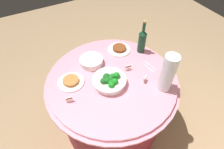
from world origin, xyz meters
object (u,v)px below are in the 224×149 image
(plate_stack, at_px, (91,61))
(label_placard_rear, at_px, (69,99))
(label_placard_mid, at_px, (145,79))
(wine_bottle, at_px, (142,40))
(serving_tongs, at_px, (149,66))
(food_plate_peanuts, at_px, (71,81))
(label_placard_front, at_px, (128,67))
(food_plate_stir_fry, at_px, (119,49))
(broccoli_bowl, at_px, (110,81))
(decorative_fruit_vase, at_px, (167,75))

(plate_stack, bearing_deg, label_placard_rear, 43.32)
(label_placard_mid, bearing_deg, wine_bottle, -119.66)
(serving_tongs, bearing_deg, food_plate_peanuts, -13.10)
(label_placard_front, bearing_deg, food_plate_stir_fry, -104.16)
(wine_bottle, bearing_deg, label_placard_rear, 16.10)
(plate_stack, relative_size, food_plate_stir_fry, 0.95)
(broccoli_bowl, distance_m, serving_tongs, 0.41)
(food_plate_peanuts, distance_m, label_placard_rear, 0.20)
(wine_bottle, relative_size, serving_tongs, 2.00)
(serving_tongs, xyz_separation_m, food_plate_stir_fry, (0.12, -0.33, 0.01))
(serving_tongs, distance_m, label_placard_rear, 0.76)
(wine_bottle, distance_m, label_placard_mid, 0.41)
(wine_bottle, bearing_deg, plate_stack, -7.64)
(broccoli_bowl, relative_size, label_placard_rear, 5.09)
(food_plate_stir_fry, distance_m, label_placard_front, 0.28)
(wine_bottle, bearing_deg, food_plate_stir_fry, -32.50)
(label_placard_front, distance_m, label_placard_rear, 0.58)
(label_placard_front, bearing_deg, label_placard_rear, 7.54)
(label_placard_front, bearing_deg, wine_bottle, -146.92)
(broccoli_bowl, distance_m, plate_stack, 0.30)
(decorative_fruit_vase, relative_size, label_placard_mid, 6.18)
(food_plate_peanuts, bearing_deg, label_placard_front, 168.35)
(wine_bottle, distance_m, label_placard_front, 0.31)
(wine_bottle, height_order, serving_tongs, wine_bottle)
(plate_stack, relative_size, label_placard_mid, 3.82)
(label_placard_front, distance_m, label_placard_mid, 0.19)
(broccoli_bowl, bearing_deg, label_placard_mid, 157.04)
(plate_stack, xyz_separation_m, label_placard_rear, (0.32, 0.30, 0.00))
(label_placard_front, relative_size, label_placard_mid, 1.00)
(label_placard_rear, bearing_deg, plate_stack, -136.68)
(broccoli_bowl, bearing_deg, food_plate_stir_fry, -130.27)
(food_plate_peanuts, bearing_deg, serving_tongs, 166.90)
(broccoli_bowl, relative_size, label_placard_front, 5.09)
(food_plate_peanuts, bearing_deg, label_placard_rear, 66.79)
(wine_bottle, xyz_separation_m, label_placard_front, (0.25, 0.16, -0.10))
(plate_stack, relative_size, decorative_fruit_vase, 0.62)
(plate_stack, height_order, label_placard_front, plate_stack)
(food_plate_peanuts, bearing_deg, decorative_fruit_vase, 147.52)
(food_plate_stir_fry, bearing_deg, decorative_fruit_vase, 97.85)
(serving_tongs, relative_size, label_placard_front, 3.05)
(plate_stack, xyz_separation_m, food_plate_stir_fry, (-0.32, -0.05, -0.02))
(broccoli_bowl, xyz_separation_m, serving_tongs, (-0.41, -0.01, -0.04))
(serving_tongs, bearing_deg, decorative_fruit_vase, 81.72)
(label_placard_mid, bearing_deg, food_plate_peanuts, -27.61)
(broccoli_bowl, xyz_separation_m, label_placard_rear, (0.35, 0.01, -0.01))
(food_plate_stir_fry, bearing_deg, label_placard_rear, 28.60)
(wine_bottle, xyz_separation_m, decorative_fruit_vase, (0.10, 0.47, 0.02))
(broccoli_bowl, distance_m, label_placard_mid, 0.30)
(broccoli_bowl, height_order, label_placard_rear, broccoli_bowl)
(food_plate_stir_fry, xyz_separation_m, label_placard_rear, (0.64, 0.35, 0.02))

